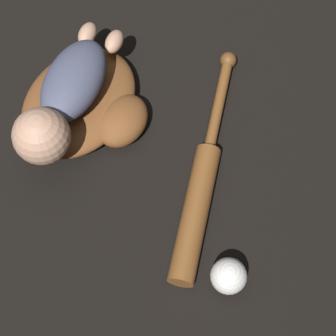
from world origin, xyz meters
name	(u,v)px	position (x,y,z in m)	size (l,w,h in m)	color
ground_plane	(76,115)	(0.00, 0.00, 0.00)	(6.00, 6.00, 0.00)	black
baseball_glove	(86,104)	(-0.01, 0.03, 0.04)	(0.36, 0.34, 0.07)	brown
baby_figure	(63,100)	(0.04, 0.00, 0.12)	(0.38, 0.19, 0.11)	#4C516B
baseball_bat	(201,188)	(0.17, 0.29, 0.03)	(0.55, 0.12, 0.05)	brown
baseball	(229,276)	(0.35, 0.35, 0.04)	(0.07, 0.07, 0.07)	white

